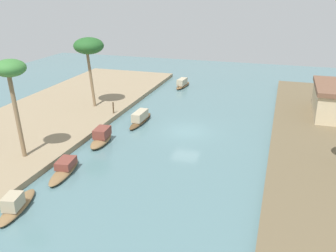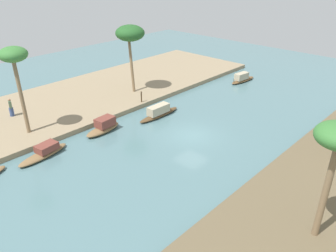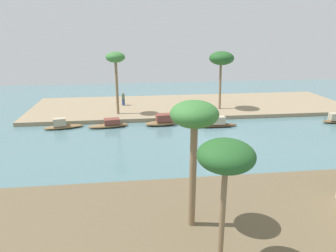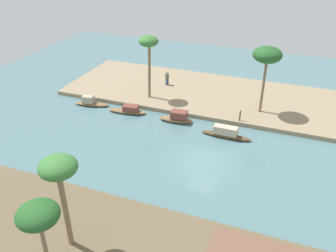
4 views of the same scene
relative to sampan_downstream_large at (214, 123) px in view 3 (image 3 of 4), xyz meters
name	(u,v)px [view 3 (image 3 of 4)]	position (x,y,z in m)	size (l,w,h in m)	color
river_water	(219,143)	(0.90, 4.89, -0.48)	(70.57, 70.57, 0.00)	slate
riverbank_left	(190,106)	(0.90, -9.17, -0.25)	(42.45, 12.86, 0.46)	#937F60
riverbank_right	(294,233)	(0.90, 18.96, -0.25)	(42.45, 12.86, 0.46)	brown
sampan_downstream_large	(214,123)	(0.00, 0.00, 0.00)	(5.09, 1.00, 1.19)	brown
sampan_open_hull	(109,124)	(11.52, -1.32, -0.12)	(4.50, 1.74, 0.96)	brown
sampan_midstream	(62,125)	(16.58, -1.50, -0.08)	(4.29, 1.88, 1.18)	brown
sampan_upstream_small	(162,121)	(5.67, -1.34, 0.02)	(3.75, 1.57, 1.28)	brown
person_on_near_bank	(123,100)	(10.09, -9.68, 0.73)	(0.50, 0.50, 1.76)	#33477A
mooring_post	(213,110)	(-0.72, -3.20, 0.56)	(0.14, 0.14, 1.17)	#4C3823
palm_tree_left_near	(222,59)	(-2.38, -6.42, 6.32)	(3.10, 3.10, 7.31)	#7F6647
palm_tree_left_far	(116,60)	(10.68, -5.49, 6.43)	(2.27, 2.27, 7.41)	#7F6647
palm_tree_right_tall	(194,120)	(6.12, 17.87, 5.76)	(2.33, 2.33, 6.71)	#7F6647
palm_tree_right_short	(226,158)	(5.44, 20.77, 5.01)	(2.34, 2.34, 5.78)	#7F6647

